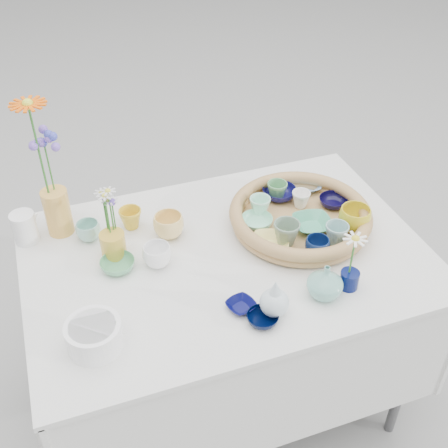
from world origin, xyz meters
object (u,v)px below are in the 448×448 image
object	(u,v)px
display_table	(226,397)
tall_vase_yellow	(58,212)
bud_vase_seafoam	(325,281)
wicker_tray	(300,217)

from	to	relation	value
display_table	tall_vase_yellow	size ratio (longest dim) A/B	7.88
display_table	bud_vase_seafoam	world-z (taller)	bud_vase_seafoam
bud_vase_seafoam	wicker_tray	bearing A→B (deg)	76.77
display_table	bud_vase_seafoam	bearing A→B (deg)	-52.63
display_table	wicker_tray	distance (m)	0.85
display_table	bud_vase_seafoam	distance (m)	0.89
display_table	tall_vase_yellow	xyz separation A→B (m)	(-0.48, 0.29, 0.84)
wicker_tray	tall_vase_yellow	xyz separation A→B (m)	(-0.76, 0.24, 0.04)
bud_vase_seafoam	tall_vase_yellow	xyz separation A→B (m)	(-0.68, 0.56, 0.03)
wicker_tray	tall_vase_yellow	size ratio (longest dim) A/B	2.96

